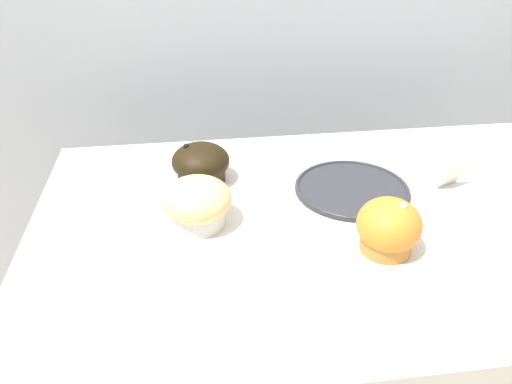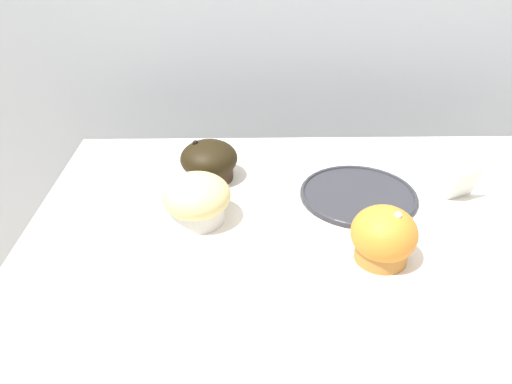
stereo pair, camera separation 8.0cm
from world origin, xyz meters
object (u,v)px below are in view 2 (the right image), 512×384
at_px(muffin_back_left, 383,237).
at_px(serving_plate, 358,194).
at_px(muffin_front_center, 196,199).
at_px(muffin_back_right, 209,161).

relative_size(muffin_back_left, serving_plate, 0.46).
xyz_separation_m(muffin_front_center, muffin_back_left, (0.27, -0.11, 0.00)).
relative_size(muffin_back_right, serving_plate, 0.51).
bearing_deg(muffin_front_center, muffin_back_right, 85.44).
relative_size(muffin_front_center, muffin_back_right, 1.05).
distance_m(muffin_back_right, serving_plate, 0.28).
distance_m(muffin_front_center, muffin_back_left, 0.29).
bearing_deg(muffin_back_right, muffin_front_center, -94.56).
bearing_deg(serving_plate, muffin_back_left, -90.40).
height_order(muffin_back_right, serving_plate, muffin_back_right).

